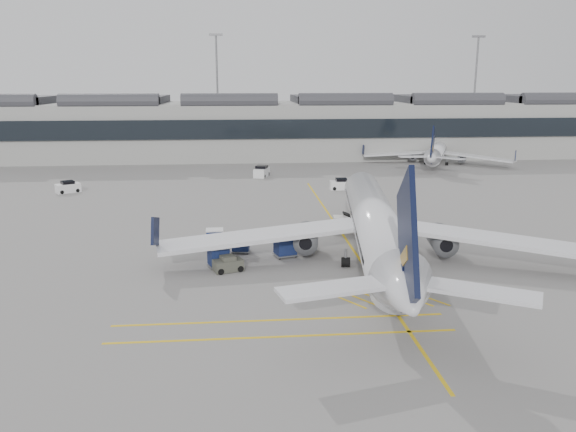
{
  "coord_description": "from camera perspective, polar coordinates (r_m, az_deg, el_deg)",
  "views": [
    {
      "loc": [
        -0.52,
        -44.44,
        15.5
      ],
      "look_at": [
        3.64,
        2.69,
        4.0
      ],
      "focal_mm": 35.0,
      "sensor_mm": 36.0,
      "label": 1
    }
  ],
  "objects": [
    {
      "name": "pushback_tug",
      "position": [
        47.05,
        -6.11,
        -4.9
      ],
      "size": [
        2.7,
        2.13,
        1.32
      ],
      "rotation": [
        0.0,
        0.0,
        0.35
      ],
      "color": "#4B4C40",
      "rests_on": "ground"
    },
    {
      "name": "baggage_cart_d",
      "position": [
        53.48,
        -7.44,
        -2.22
      ],
      "size": [
        1.76,
        1.47,
        1.81
      ],
      "rotation": [
        0.0,
        0.0,
        0.03
      ],
      "color": "gray",
      "rests_on": "ground"
    },
    {
      "name": "airliner_main",
      "position": [
        49.34,
        8.88,
        -0.9
      ],
      "size": [
        37.55,
        41.29,
        11.01
      ],
      "rotation": [
        0.0,
        0.0,
        -0.14
      ],
      "color": "silver",
      "rests_on": "ground"
    },
    {
      "name": "safety_cone_engine",
      "position": [
        54.15,
        10.41,
        -2.94
      ],
      "size": [
        0.35,
        0.35,
        0.48
      ],
      "primitive_type": "cone",
      "color": "#F24C0A",
      "rests_on": "ground"
    },
    {
      "name": "terminal",
      "position": [
        116.74,
        -4.83,
        9.02
      ],
      "size": [
        200.0,
        20.45,
        12.4
      ],
      "color": "#9E9E99",
      "rests_on": "ground"
    },
    {
      "name": "ramp_agent_b",
      "position": [
        54.71,
        0.72,
        -1.91
      ],
      "size": [
        0.99,
        0.91,
        1.64
      ],
      "primitive_type": "imported",
      "rotation": [
        0.0,
        0.0,
        3.6
      ],
      "color": "#EB510C",
      "rests_on": "ground"
    },
    {
      "name": "service_van_mid",
      "position": [
        92.42,
        -2.69,
        4.52
      ],
      "size": [
        2.89,
        4.02,
        1.86
      ],
      "rotation": [
        0.0,
        0.0,
        1.24
      ],
      "color": "white",
      "rests_on": "ground"
    },
    {
      "name": "baggage_cart_a",
      "position": [
        51.83,
        -4.84,
        -2.71
      ],
      "size": [
        1.8,
        1.54,
        1.74
      ],
      "rotation": [
        0.0,
        0.0,
        -0.11
      ],
      "color": "gray",
      "rests_on": "ground"
    },
    {
      "name": "apron_markings",
      "position": [
        57.57,
        5.68,
        -2.02
      ],
      "size": [
        0.25,
        60.0,
        0.01
      ],
      "primitive_type": "cube",
      "color": "gold",
      "rests_on": "ground"
    },
    {
      "name": "light_masts",
      "position": [
        130.45,
        -5.7,
        13.15
      ],
      "size": [
        113.0,
        0.6,
        25.45
      ],
      "color": "slate",
      "rests_on": "ground"
    },
    {
      "name": "baggage_cart_b",
      "position": [
        50.41,
        -0.29,
        -2.97
      ],
      "size": [
        2.27,
        2.04,
        1.99
      ],
      "rotation": [
        0.0,
        0.0,
        0.29
      ],
      "color": "gray",
      "rests_on": "ground"
    },
    {
      "name": "belt_loader",
      "position": [
        58.97,
        6.2,
        -1.04
      ],
      "size": [
        5.25,
        2.08,
        2.11
      ],
      "rotation": [
        0.0,
        0.0,
        -0.09
      ],
      "color": "silver",
      "rests_on": "ground"
    },
    {
      "name": "safety_cone_nose",
      "position": [
        66.01,
        7.1,
        0.21
      ],
      "size": [
        0.39,
        0.39,
        0.54
      ],
      "primitive_type": "cone",
      "color": "#F24C0A",
      "rests_on": "ground"
    },
    {
      "name": "airliner_far",
      "position": [
        110.12,
        14.94,
        6.37
      ],
      "size": [
        25.89,
        28.58,
        8.13
      ],
      "rotation": [
        0.0,
        0.0,
        -0.42
      ],
      "color": "silver",
      "rests_on": "ground"
    },
    {
      "name": "ramp_agent_a",
      "position": [
        52.8,
        1.03,
        -2.33
      ],
      "size": [
        0.77,
        0.83,
        1.91
      ],
      "primitive_type": "imported",
      "rotation": [
        0.0,
        0.0,
        0.96
      ],
      "color": "orange",
      "rests_on": "ground"
    },
    {
      "name": "service_van_left",
      "position": [
        85.21,
        -21.44,
        2.73
      ],
      "size": [
        3.58,
        3.05,
        1.65
      ],
      "rotation": [
        0.0,
        0.0,
        0.55
      ],
      "color": "white",
      "rests_on": "ground"
    },
    {
      "name": "baggage_cart_c",
      "position": [
        48.03,
        -7.08,
        -4.05
      ],
      "size": [
        2.11,
        1.93,
        1.82
      ],
      "rotation": [
        0.0,
        0.0,
        0.35
      ],
      "color": "gray",
      "rests_on": "ground"
    },
    {
      "name": "service_van_right",
      "position": [
        81.86,
        5.42,
        3.21
      ],
      "size": [
        3.22,
        1.67,
        1.63
      ],
      "rotation": [
        0.0,
        0.0,
        -0.03
      ],
      "color": "white",
      "rests_on": "ground"
    },
    {
      "name": "ground",
      "position": [
        47.07,
        -4.15,
        -5.6
      ],
      "size": [
        220.0,
        220.0,
        0.0
      ],
      "primitive_type": "plane",
      "color": "gray",
      "rests_on": "ground"
    }
  ]
}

